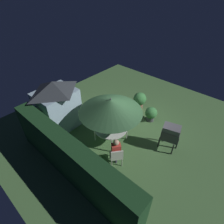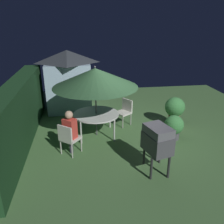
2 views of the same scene
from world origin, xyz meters
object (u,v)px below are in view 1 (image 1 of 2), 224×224
garden_shed (57,105)px  chair_near_shed (116,156)px  person_in_red (116,149)px  potted_plant_by_shed (140,100)px  bbq_grill (171,133)px  potted_plant_by_grill (151,114)px  chair_far_side (114,113)px  patio_umbrella (111,106)px  patio_table (111,128)px

garden_shed → chair_near_shed: garden_shed is taller
garden_shed → person_in_red: size_ratio=1.91×
chair_near_shed → potted_plant_by_shed: (1.46, -3.61, 0.08)m
bbq_grill → chair_near_shed: size_ratio=1.33×
chair_near_shed → potted_plant_by_grill: chair_near_shed is taller
chair_near_shed → potted_plant_by_grill: size_ratio=1.16×
chair_far_side → potted_plant_by_shed: bearing=-100.1°
bbq_grill → potted_plant_by_shed: size_ratio=1.18×
garden_shed → patio_umbrella: (-2.49, -0.90, 0.67)m
patio_umbrella → chair_far_side: size_ratio=2.85×
chair_near_shed → potted_plant_by_grill: bearing=-81.6°
garden_shed → chair_near_shed: bearing=-179.0°
chair_far_side → potted_plant_by_shed: potted_plant_by_shed is taller
bbq_grill → potted_plant_by_shed: 2.94m
chair_far_side → potted_plant_by_grill: chair_far_side is taller
garden_shed → potted_plant_by_shed: 4.26m
potted_plant_by_grill → chair_far_side: bearing=45.1°
patio_umbrella → chair_near_shed: size_ratio=2.85×
bbq_grill → chair_far_side: bearing=4.7°
patio_table → chair_near_shed: chair_near_shed is taller
chair_far_side → potted_plant_by_grill: size_ratio=1.16×
chair_near_shed → chair_far_side: 2.59m
garden_shed → person_in_red: 3.50m
patio_table → patio_umbrella: bearing=-82.9°
patio_table → person_in_red: person_in_red is taller
patio_umbrella → bbq_grill: size_ratio=2.14×
chair_near_shed → patio_umbrella: bearing=-38.7°
garden_shed → patio_table: bearing=-160.0°
bbq_grill → potted_plant_by_shed: (2.53, -1.48, -0.25)m
potted_plant_by_shed → bbq_grill: bearing=149.7°
patio_table → potted_plant_by_shed: bearing=-81.5°
potted_plant_by_grill → potted_plant_by_shed: bearing=-22.6°
person_in_red → patio_umbrella: bearing=-38.7°
patio_table → chair_near_shed: bearing=141.3°
garden_shed → chair_far_side: (-1.77, -1.96, -0.71)m
bbq_grill → chair_near_shed: bbq_grill is taller
patio_table → garden_shed: bearing=20.0°
bbq_grill → chair_far_side: 2.86m
potted_plant_by_shed → person_in_red: 3.82m
garden_shed → chair_near_shed: size_ratio=2.68×
patio_umbrella → chair_near_shed: (-1.05, 0.84, -1.38)m
potted_plant_by_shed → person_in_red: (-1.40, 3.55, 0.18)m
garden_shed → chair_near_shed: (-3.54, -0.06, -0.71)m
potted_plant_by_grill → garden_shed: bearing=46.8°
garden_shed → chair_far_side: garden_shed is taller
chair_near_shed → person_in_red: 0.28m
chair_far_side → potted_plant_by_grill: bearing=-134.9°
chair_near_shed → chair_far_side: same height
patio_umbrella → chair_far_side: bearing=-55.8°
patio_table → potted_plant_by_grill: 2.44m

